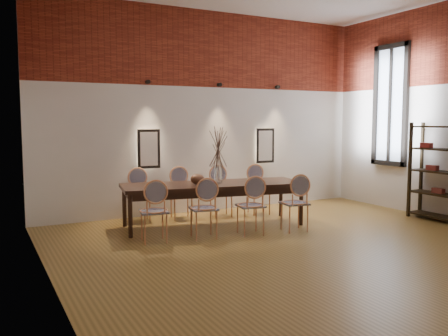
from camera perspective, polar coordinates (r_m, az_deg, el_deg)
name	(u,v)px	position (r m, az deg, el deg)	size (l,w,h in m)	color
floor	(318,252)	(6.88, 11.21, -9.88)	(7.00, 7.00, 0.02)	olive
wall_back	(208,112)	(9.65, -1.96, 6.71)	(7.00, 0.10, 4.00)	silver
wall_left	(44,103)	(5.19, -20.80, 7.30)	(0.10, 7.00, 4.00)	silver
brick_band_back	(209,49)	(9.70, -1.80, 14.12)	(7.00, 0.02, 1.50)	maroon
niche_left	(148,149)	(9.08, -9.09, 2.29)	(0.36, 0.06, 0.66)	#FFEAC6
niche_right	(264,146)	(10.21, 4.89, 2.70)	(0.36, 0.06, 0.66)	#FFEAC6
spot_fixture_left	(148,82)	(9.07, -9.15, 10.19)	(0.08, 0.08, 0.10)	black
spot_fixture_mid	(219,85)	(9.65, -0.55, 9.98)	(0.08, 0.08, 0.10)	black
spot_fixture_right	(278,87)	(10.36, 6.46, 9.65)	(0.08, 0.08, 0.10)	black
window_glass	(391,105)	(10.47, 19.43, 7.13)	(0.02, 0.78, 2.38)	silver
window_frame	(390,105)	(10.46, 19.35, 7.14)	(0.08, 0.90, 2.50)	black
window_mullion	(390,105)	(10.46, 19.35, 7.14)	(0.06, 0.06, 2.40)	black
dining_table	(213,205)	(8.26, -1.29, -4.42)	(3.12, 1.00, 0.75)	black
chair_near_a	(154,211)	(7.24, -8.44, -5.16)	(0.44, 0.44, 0.94)	tan
chair_near_b	(204,208)	(7.40, -2.45, -4.86)	(0.44, 0.44, 0.94)	tan
chair_near_c	(251,206)	(7.64, 3.21, -4.53)	(0.44, 0.44, 0.94)	tan
chair_near_d	(294,203)	(7.95, 8.47, -4.18)	(0.44, 0.44, 0.94)	tan
chair_far_a	(139,196)	(8.76, -10.14, -3.31)	(0.44, 0.44, 0.94)	tan
chair_far_b	(181,194)	(8.90, -5.15, -3.10)	(0.44, 0.44, 0.94)	tan
chair_far_c	(221,192)	(9.10, -0.35, -2.89)	(0.44, 0.44, 0.94)	tan
chair_far_d	(259,190)	(9.36, 4.21, -2.66)	(0.44, 0.44, 0.94)	tan
vase	(218,174)	(8.21, -0.70, -0.78)	(0.14, 0.14, 0.30)	silver
dried_branches	(218,149)	(8.18, -0.71, 2.35)	(0.50, 0.50, 0.70)	#4D372D
bowl	(197,179)	(8.07, -3.22, -1.34)	(0.24, 0.24, 0.18)	brown
book	(206,182)	(8.22, -2.23, -1.72)	(0.26, 0.18, 0.03)	#97217D
shelving_rack	(437,172)	(9.52, 24.22, -0.40)	(0.38, 1.00, 1.80)	black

